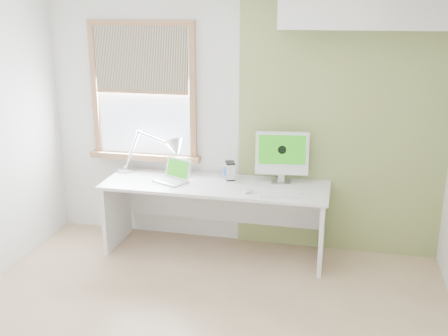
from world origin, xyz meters
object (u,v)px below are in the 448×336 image
(desk_lamp, at_px, (166,151))
(external_drive, at_px, (230,171))
(laptop, at_px, (174,176))
(imac, at_px, (282,154))
(desk, at_px, (217,200))

(desk_lamp, distance_m, external_drive, 0.71)
(laptop, bearing_deg, imac, 10.92)
(desk, relative_size, imac, 4.23)
(external_drive, height_order, imac, imac)
(external_drive, distance_m, imac, 0.54)
(desk, xyz_separation_m, laptop, (-0.42, -0.06, 0.25))
(desk_lamp, relative_size, laptop, 2.07)
(desk, distance_m, imac, 0.79)
(desk_lamp, xyz_separation_m, external_drive, (0.69, -0.09, -0.14))
(laptop, distance_m, imac, 1.08)
(desk_lamp, height_order, laptop, desk_lamp)
(desk_lamp, bearing_deg, laptop, -58.19)
(desk_lamp, xyz_separation_m, laptop, (0.16, -0.27, -0.18))
(laptop, bearing_deg, desk, 8.66)
(external_drive, bearing_deg, imac, 2.48)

